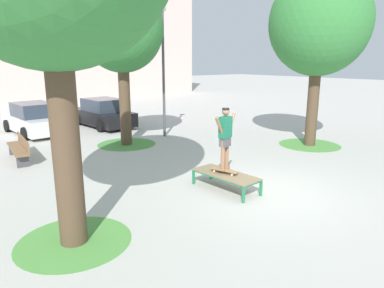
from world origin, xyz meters
name	(u,v)px	position (x,y,z in m)	size (l,w,h in m)	color
ground_plane	(266,193)	(0.00, 0.00, 0.00)	(120.00, 120.00, 0.00)	#B7B5AD
skate_box	(226,175)	(-0.66, 0.87, 0.41)	(0.90, 1.95, 0.46)	#237A4C
skateboard	(224,170)	(-0.67, 0.93, 0.54)	(0.41, 0.82, 0.09)	#9E754C
skater	(225,135)	(-0.67, 0.93, 1.53)	(0.98, 0.38, 1.69)	#8E6647
grass_patch_near_left	(74,241)	(-4.93, 0.63, 0.00)	(2.21, 2.21, 0.01)	#519342
tree_near_right	(319,24)	(5.68, 2.51, 4.83)	(3.87, 3.87, 6.89)	brown
grass_patch_near_right	(309,145)	(5.68, 2.51, 0.00)	(2.49, 2.49, 0.01)	#519342
tree_mid_back	(122,29)	(-0.32, 7.33, 4.63)	(3.30, 3.30, 6.42)	brown
grass_patch_mid_back	(127,144)	(-0.32, 7.33, 0.00)	(2.44, 2.44, 0.01)	#47893D
car_white	(34,119)	(-2.79, 12.03, 0.69)	(2.19, 4.33, 1.50)	silver
car_black	(103,114)	(0.59, 11.77, 0.69)	(2.22, 4.34, 1.50)	black
park_bench	(19,148)	(-4.43, 7.44, 0.45)	(0.61, 2.43, 0.83)	brown
light_post	(163,52)	(1.83, 7.68, 3.83)	(0.36, 0.36, 5.83)	#4C4C51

